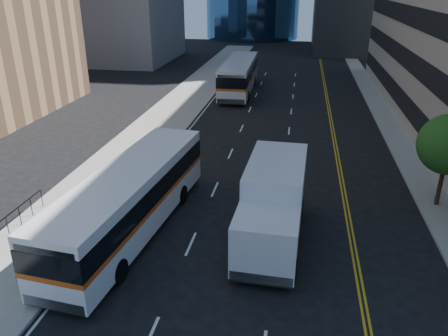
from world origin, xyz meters
The scene contains 7 objects.
ground centered at (0.00, 0.00, 0.00)m, with size 160.00×160.00×0.00m, color black.
sidewalk_west centered at (-10.50, 25.00, 0.07)m, with size 5.00×90.00×0.15m, color gray.
sidewalk_east centered at (9.00, 25.00, 0.07)m, with size 2.00×90.00×0.15m, color gray.
bus_front centered at (-6.60, 2.67, 1.81)m, with size 4.07×13.06×3.31m.
bus_rear centered at (-5.57, 33.02, 1.92)m, with size 3.26×13.67×3.51m.
box_truck centered at (0.25, 3.05, 1.95)m, with size 2.97×7.81×3.69m.
pedestrian centered at (-9.41, -2.34, 0.98)m, with size 0.60×0.40×1.66m, color slate.
Camera 1 is at (1.07, -15.12, 11.50)m, focal length 35.00 mm.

